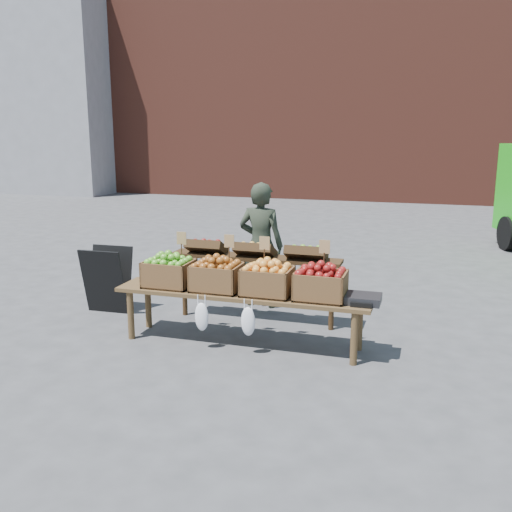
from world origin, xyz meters
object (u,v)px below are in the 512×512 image
(vendor, at_px, (261,245))
(crate_green_apples, at_px, (321,286))
(display_bench, at_px, (242,318))
(crate_russet_pears, at_px, (217,277))
(crate_golden_apples, at_px, (169,273))
(weighing_scale, at_px, (363,299))
(crate_red_apples, at_px, (267,281))
(chalkboard_sign, at_px, (107,280))
(back_table, at_px, (255,279))

(vendor, height_order, crate_green_apples, vendor)
(display_bench, bearing_deg, crate_russet_pears, 180.00)
(display_bench, distance_m, crate_green_apples, 0.93)
(crate_golden_apples, relative_size, crate_green_apples, 1.00)
(crate_golden_apples, height_order, weighing_scale, crate_golden_apples)
(display_bench, relative_size, crate_red_apples, 5.40)
(weighing_scale, bearing_deg, chalkboard_sign, 170.23)
(vendor, bearing_deg, chalkboard_sign, 28.74)
(chalkboard_sign, distance_m, crate_golden_apples, 1.27)
(vendor, xyz_separation_m, crate_golden_apples, (-0.63, -1.36, -0.08))
(chalkboard_sign, xyz_separation_m, crate_golden_apples, (1.11, -0.55, 0.30))
(display_bench, height_order, crate_red_apples, crate_red_apples)
(crate_russet_pears, height_order, weighing_scale, crate_russet_pears)
(back_table, bearing_deg, crate_golden_apples, -136.07)
(crate_golden_apples, bearing_deg, chalkboard_sign, 153.73)
(crate_green_apples, height_order, weighing_scale, crate_green_apples)
(chalkboard_sign, xyz_separation_m, display_bench, (1.94, -0.55, -0.13))
(display_bench, bearing_deg, vendor, 98.34)
(vendor, relative_size, crate_green_apples, 3.18)
(crate_russet_pears, height_order, crate_green_apples, same)
(back_table, height_order, crate_red_apples, back_table)
(weighing_scale, bearing_deg, crate_golden_apples, 180.00)
(chalkboard_sign, xyz_separation_m, crate_red_apples, (2.21, -0.55, 0.30))
(chalkboard_sign, distance_m, crate_red_apples, 2.30)
(back_table, bearing_deg, display_bench, -83.85)
(chalkboard_sign, bearing_deg, display_bench, -17.60)
(crate_russet_pears, bearing_deg, crate_golden_apples, 180.00)
(back_table, distance_m, crate_russet_pears, 0.77)
(vendor, xyz_separation_m, weighing_scale, (1.45, -1.36, -0.18))
(vendor, xyz_separation_m, crate_red_apples, (0.47, -1.36, -0.08))
(display_bench, distance_m, crate_golden_apples, 0.93)
(chalkboard_sign, bearing_deg, weighing_scale, -11.55)
(crate_red_apples, bearing_deg, display_bench, 180.00)
(back_table, height_order, crate_golden_apples, back_table)
(display_bench, xyz_separation_m, crate_green_apples, (0.82, 0.00, 0.42))
(crate_golden_apples, xyz_separation_m, crate_red_apples, (1.10, 0.00, 0.00))
(back_table, relative_size, crate_golden_apples, 4.20)
(crate_golden_apples, distance_m, crate_red_apples, 1.10)
(vendor, height_order, crate_russet_pears, vendor)
(crate_green_apples, distance_m, weighing_scale, 0.44)
(crate_golden_apples, relative_size, crate_russet_pears, 1.00)
(display_bench, bearing_deg, crate_green_apples, 0.00)
(crate_golden_apples, relative_size, weighing_scale, 1.47)
(vendor, relative_size, back_table, 0.76)
(vendor, xyz_separation_m, display_bench, (0.20, -1.36, -0.51))
(back_table, xyz_separation_m, crate_golden_apples, (-0.75, -0.72, 0.19))
(crate_russet_pears, bearing_deg, back_table, 74.67)
(crate_green_apples, bearing_deg, weighing_scale, 0.00)
(crate_red_apples, bearing_deg, crate_green_apples, 0.00)
(vendor, distance_m, back_table, 0.71)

